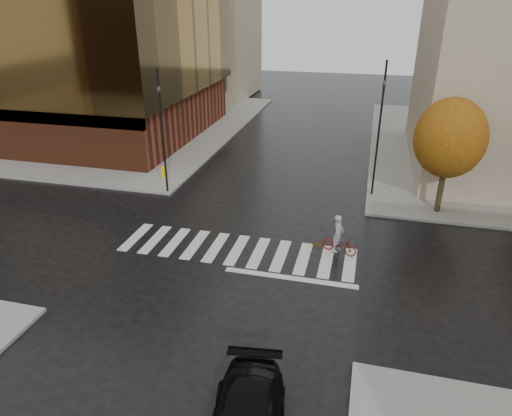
{
  "coord_description": "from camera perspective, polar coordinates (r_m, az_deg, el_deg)",
  "views": [
    {
      "loc": [
        5.7,
        -18.25,
        11.37
      ],
      "look_at": [
        0.76,
        1.33,
        2.0
      ],
      "focal_mm": 32.0,
      "sensor_mm": 36.0,
      "label": 1
    }
  ],
  "objects": [
    {
      "name": "ground",
      "position": [
        22.24,
        -2.75,
        -5.89
      ],
      "size": [
        120.0,
        120.0,
        0.0
      ],
      "primitive_type": "plane",
      "color": "black",
      "rests_on": "ground"
    },
    {
      "name": "building_nw_far",
      "position": [
        59.37,
        -7.93,
        23.5
      ],
      "size": [
        14.0,
        12.0,
        20.0
      ],
      "primitive_type": "cube",
      "color": "tan",
      "rests_on": "sidewalk_nw"
    },
    {
      "name": "cyclist",
      "position": [
        22.43,
        10.33,
        -4.01
      ],
      "size": [
        1.87,
        1.17,
        2.01
      ],
      "rotation": [
        0.0,
        0.0,
        1.23
      ],
      "color": "maroon",
      "rests_on": "ground"
    },
    {
      "name": "office_glass",
      "position": [
        45.72,
        -24.58,
        18.94
      ],
      "size": [
        27.0,
        19.0,
        16.0
      ],
      "color": "#602A16",
      "rests_on": "sidewalk_nw"
    },
    {
      "name": "sidewalk_nw",
      "position": [
        48.8,
        -19.81,
        10.06
      ],
      "size": [
        30.0,
        30.0,
        0.15
      ],
      "primitive_type": "cube",
      "color": "gray",
      "rests_on": "ground"
    },
    {
      "name": "tree_ne_a",
      "position": [
        26.91,
        23.08,
        8.01
      ],
      "size": [
        3.8,
        3.8,
        6.5
      ],
      "color": "#302415",
      "rests_on": "sidewalk_ne"
    },
    {
      "name": "manhole",
      "position": [
        23.3,
        7.75,
        -4.56
      ],
      "size": [
        0.62,
        0.62,
        0.01
      ],
      "primitive_type": "cylinder",
      "rotation": [
        0.0,
        0.0,
        -0.1
      ],
      "color": "#3E2F16",
      "rests_on": "ground"
    },
    {
      "name": "traffic_light_ne",
      "position": [
        28.02,
        15.26,
        10.56
      ],
      "size": [
        0.21,
        0.24,
        8.07
      ],
      "rotation": [
        0.0,
        0.0,
        2.9
      ],
      "color": "black",
      "rests_on": "sidewalk_ne"
    },
    {
      "name": "fire_hydrant",
      "position": [
        31.75,
        -11.54,
        4.55
      ],
      "size": [
        0.29,
        0.29,
        0.83
      ],
      "color": "yellow",
      "rests_on": "sidewalk_nw"
    },
    {
      "name": "traffic_light_nw",
      "position": [
        28.18,
        -11.71,
        10.27
      ],
      "size": [
        0.22,
        0.19,
        7.58
      ],
      "rotation": [
        0.0,
        0.0,
        -1.76
      ],
      "color": "black",
      "rests_on": "sidewalk_nw"
    },
    {
      "name": "crosswalk",
      "position": [
        22.65,
        -2.39,
        -5.25
      ],
      "size": [
        12.0,
        3.0,
        0.01
      ],
      "primitive_type": "cube",
      "color": "silver",
      "rests_on": "ground"
    }
  ]
}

